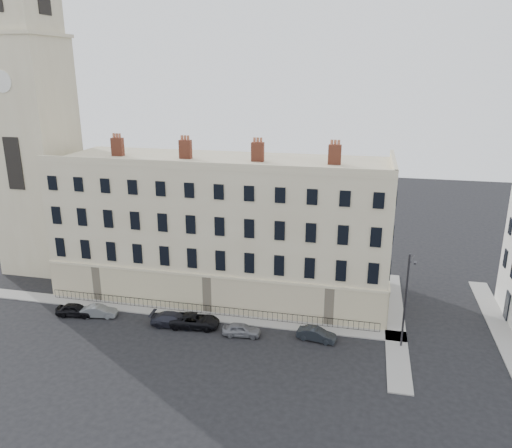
% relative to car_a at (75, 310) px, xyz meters
% --- Properties ---
extents(ground, '(160.00, 160.00, 0.00)m').
position_rel_car_a_xyz_m(ground, '(19.04, -2.21, -0.66)').
color(ground, black).
rests_on(ground, ground).
extents(terrace, '(36.22, 12.22, 17.00)m').
position_rel_car_a_xyz_m(terrace, '(13.07, 9.75, 6.84)').
color(terrace, beige).
rests_on(terrace, ground).
extents(church_tower, '(8.00, 8.13, 44.00)m').
position_rel_car_a_xyz_m(church_tower, '(-10.96, 11.78, 18.00)').
color(church_tower, beige).
rests_on(church_tower, ground).
extents(pavement_terrace, '(48.00, 2.00, 0.12)m').
position_rel_car_a_xyz_m(pavement_terrace, '(9.04, 2.79, -0.60)').
color(pavement_terrace, gray).
rests_on(pavement_terrace, ground).
extents(pavement_east_return, '(2.00, 24.00, 0.12)m').
position_rel_car_a_xyz_m(pavement_east_return, '(32.04, 5.79, -0.60)').
color(pavement_east_return, gray).
rests_on(pavement_east_return, ground).
extents(pavement_adjacent, '(2.00, 20.00, 0.12)m').
position_rel_car_a_xyz_m(pavement_adjacent, '(42.04, 7.79, -0.60)').
color(pavement_adjacent, gray).
rests_on(pavement_adjacent, ground).
extents(railings, '(35.00, 0.04, 0.96)m').
position_rel_car_a_xyz_m(railings, '(13.04, 3.19, -0.10)').
color(railings, black).
rests_on(railings, ground).
extents(car_a, '(4.01, 2.01, 1.31)m').
position_rel_car_a_xyz_m(car_a, '(0.00, 0.00, 0.00)').
color(car_a, black).
rests_on(car_a, ground).
extents(car_b, '(3.78, 1.85, 1.19)m').
position_rel_car_a_xyz_m(car_b, '(2.48, 0.34, -0.06)').
color(car_b, slate).
rests_on(car_b, ground).
extents(car_c, '(4.81, 2.22, 1.36)m').
position_rel_car_a_xyz_m(car_c, '(10.74, 0.21, 0.02)').
color(car_c, '#22232D').
rests_on(car_c, ground).
extents(car_d, '(5.10, 2.76, 1.36)m').
position_rel_car_a_xyz_m(car_d, '(12.78, 0.48, 0.02)').
color(car_d, black).
rests_on(car_d, ground).
extents(car_e, '(3.76, 1.78, 1.24)m').
position_rel_car_a_xyz_m(car_e, '(17.68, -0.16, -0.03)').
color(car_e, slate).
rests_on(car_e, ground).
extents(car_f, '(3.81, 1.84, 1.20)m').
position_rel_car_a_xyz_m(car_f, '(24.73, 0.56, -0.05)').
color(car_f, black).
rests_on(car_f, ground).
extents(streetlamp, '(0.60, 1.94, 9.06)m').
position_rel_car_a_xyz_m(streetlamp, '(32.44, 0.99, 4.37)').
color(streetlamp, '#2B2A2F').
rests_on(streetlamp, ground).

